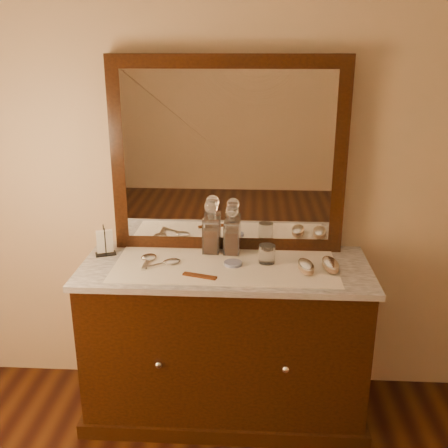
{
  "coord_description": "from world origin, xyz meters",
  "views": [
    {
      "loc": [
        0.14,
        -0.42,
        1.88
      ],
      "look_at": [
        0.0,
        1.85,
        1.1
      ],
      "focal_mm": 41.7,
      "sensor_mm": 36.0,
      "label": 1
    }
  ],
  "objects": [
    {
      "name": "marble_top",
      "position": [
        0.0,
        1.96,
        0.83
      ],
      "size": [
        1.44,
        0.59,
        0.03
      ],
      "primitive_type": "cube",
      "color": "white",
      "rests_on": "dresser_cabinet"
    },
    {
      "name": "brush_near",
      "position": [
        0.39,
        1.9,
        0.88
      ],
      "size": [
        0.09,
        0.17,
        0.04
      ],
      "color": "#99795E",
      "rests_on": "lace_runner"
    },
    {
      "name": "hand_mirror_outer",
      "position": [
        -0.39,
        1.99,
        0.86
      ],
      "size": [
        0.08,
        0.2,
        0.02
      ],
      "color": "silver",
      "rests_on": "lace_runner"
    },
    {
      "name": "comb",
      "position": [
        -0.11,
        1.8,
        0.86
      ],
      "size": [
        0.17,
        0.08,
        0.01
      ],
      "primitive_type": "cube",
      "rotation": [
        0.0,
        0.0,
        -0.29
      ],
      "color": "brown",
      "rests_on": "lace_runner"
    },
    {
      "name": "brush_far",
      "position": [
        0.51,
        1.93,
        0.88
      ],
      "size": [
        0.09,
        0.17,
        0.05
      ],
      "color": "#99795E",
      "rests_on": "lace_runner"
    },
    {
      "name": "lace_runner",
      "position": [
        0.0,
        1.94,
        0.85
      ],
      "size": [
        1.1,
        0.45,
        0.0
      ],
      "primitive_type": "cube",
      "color": "silver",
      "rests_on": "marble_top"
    },
    {
      "name": "dresser_plinth",
      "position": [
        0.0,
        1.96,
        0.04
      ],
      "size": [
        1.46,
        0.59,
        0.08
      ],
      "primitive_type": "cube",
      "color": "black",
      "rests_on": "floor"
    },
    {
      "name": "decanter_left",
      "position": [
        -0.08,
        2.12,
        0.96
      ],
      "size": [
        0.09,
        0.09,
        0.29
      ],
      "color": "brown",
      "rests_on": "lace_runner"
    },
    {
      "name": "knob_right",
      "position": [
        0.3,
        1.67,
        0.45
      ],
      "size": [
        0.04,
        0.04,
        0.04
      ],
      "primitive_type": "sphere",
      "color": "silver",
      "rests_on": "dresser_cabinet"
    },
    {
      "name": "knob_left",
      "position": [
        -0.3,
        1.67,
        0.45
      ],
      "size": [
        0.04,
        0.04,
        0.04
      ],
      "primitive_type": "sphere",
      "color": "silver",
      "rests_on": "dresser_cabinet"
    },
    {
      "name": "decanter_right",
      "position": [
        0.03,
        2.1,
        0.96
      ],
      "size": [
        0.09,
        0.09,
        0.27
      ],
      "color": "brown",
      "rests_on": "lace_runner"
    },
    {
      "name": "mirror_frame",
      "position": [
        0.0,
        2.2,
        1.35
      ],
      "size": [
        1.2,
        0.08,
        1.0
      ],
      "primitive_type": "cube",
      "color": "black",
      "rests_on": "marble_top"
    },
    {
      "name": "hand_mirror_inner",
      "position": [
        -0.28,
        1.95,
        0.86
      ],
      "size": [
        0.18,
        0.15,
        0.02
      ],
      "color": "silver",
      "rests_on": "lace_runner"
    },
    {
      "name": "tumblers",
      "position": [
        0.21,
        1.99,
        0.9
      ],
      "size": [
        0.08,
        0.08,
        0.09
      ],
      "color": "white",
      "rests_on": "lace_runner"
    },
    {
      "name": "napkin_rack",
      "position": [
        -0.63,
        2.06,
        0.91
      ],
      "size": [
        0.12,
        0.1,
        0.16
      ],
      "color": "black",
      "rests_on": "marble_top"
    },
    {
      "name": "mirror_glass",
      "position": [
        0.0,
        2.17,
        1.35
      ],
      "size": [
        1.06,
        0.01,
        0.86
      ],
      "primitive_type": "cube",
      "color": "white",
      "rests_on": "marble_top"
    },
    {
      "name": "dresser_cabinet",
      "position": [
        0.0,
        1.96,
        0.41
      ],
      "size": [
        1.4,
        0.55,
        0.82
      ],
      "primitive_type": "cube",
      "color": "black",
      "rests_on": "floor"
    },
    {
      "name": "pin_dish",
      "position": [
        0.04,
        1.95,
        0.86
      ],
      "size": [
        0.11,
        0.11,
        0.02
      ],
      "primitive_type": "cylinder",
      "rotation": [
        0.0,
        0.0,
        0.3
      ],
      "color": "silver",
      "rests_on": "lace_runner"
    }
  ]
}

